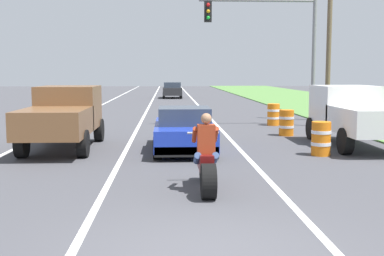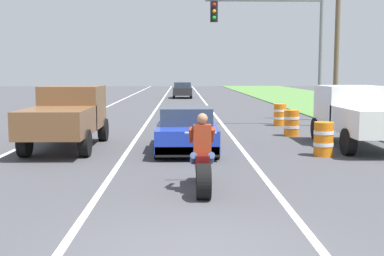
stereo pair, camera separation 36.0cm
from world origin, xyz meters
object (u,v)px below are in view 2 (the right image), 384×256
object	(u,v)px
pickup_truck_right_shoulder_white	(359,113)
construction_barrel_mid	(291,123)
construction_barrel_nearest	(324,139)
traffic_light_mast_near	(284,36)
sports_car_blue	(186,131)
construction_barrel_far	(280,115)
distant_car_far_ahead	(182,90)
motorcycle_with_rider	(202,163)
pickup_truck_left_lane_brown	(67,114)

from	to	relation	value
pickup_truck_right_shoulder_white	construction_barrel_mid	distance (m)	3.28
pickup_truck_right_shoulder_white	construction_barrel_nearest	xyz separation A→B (m)	(-1.65, -1.74, -0.60)
pickup_truck_right_shoulder_white	construction_barrel_nearest	bearing A→B (deg)	-133.41
traffic_light_mast_near	sports_car_blue	bearing A→B (deg)	-122.94
construction_barrel_far	distant_car_far_ahead	xyz separation A→B (m)	(-4.41, 24.40, 0.27)
construction_barrel_mid	construction_barrel_far	distance (m)	3.68
sports_car_blue	motorcycle_with_rider	bearing A→B (deg)	-87.14
motorcycle_with_rider	construction_barrel_far	size ratio (longest dim) A/B	2.21
distant_car_far_ahead	traffic_light_mast_near	bearing A→B (deg)	-79.74
distant_car_far_ahead	pickup_truck_left_lane_brown	bearing A→B (deg)	-96.95
distant_car_far_ahead	construction_barrel_far	bearing A→B (deg)	-79.76
pickup_truck_right_shoulder_white	construction_barrel_mid	xyz separation A→B (m)	(-1.57, 2.81, -0.60)
motorcycle_with_rider	pickup_truck_left_lane_brown	bearing A→B (deg)	124.84
construction_barrel_mid	distant_car_far_ahead	distance (m)	28.37
motorcycle_with_rider	pickup_truck_left_lane_brown	distance (m)	7.17
sports_car_blue	construction_barrel_far	size ratio (longest dim) A/B	4.30
motorcycle_with_rider	construction_barrel_far	xyz separation A→B (m)	(4.10, 12.45, -0.09)
construction_barrel_nearest	distant_car_far_ahead	world-z (taller)	distant_car_far_ahead
construction_barrel_nearest	pickup_truck_right_shoulder_white	bearing A→B (deg)	46.59
traffic_light_mast_near	construction_barrel_nearest	world-z (taller)	traffic_light_mast_near
pickup_truck_left_lane_brown	construction_barrel_mid	bearing A→B (deg)	20.25
pickup_truck_left_lane_brown	pickup_truck_right_shoulder_white	world-z (taller)	same
traffic_light_mast_near	motorcycle_with_rider	bearing A→B (deg)	-108.85
sports_car_blue	construction_barrel_mid	bearing A→B (deg)	40.14
motorcycle_with_rider	construction_barrel_far	bearing A→B (deg)	71.78
construction_barrel_nearest	distant_car_far_ahead	distance (m)	32.87
motorcycle_with_rider	distant_car_far_ahead	size ratio (longest dim) A/B	0.55
pickup_truck_left_lane_brown	construction_barrel_far	xyz separation A→B (m)	(8.18, 6.58, -0.60)
pickup_truck_left_lane_brown	traffic_light_mast_near	world-z (taller)	traffic_light_mast_near
sports_car_blue	construction_barrel_mid	xyz separation A→B (m)	(4.07, 3.44, -0.13)
construction_barrel_far	distant_car_far_ahead	distance (m)	24.80
sports_car_blue	pickup_truck_right_shoulder_white	bearing A→B (deg)	6.30
motorcycle_with_rider	traffic_light_mast_near	xyz separation A→B (m)	(4.16, 12.18, 3.45)
construction_barrel_nearest	construction_barrel_mid	distance (m)	4.55
construction_barrel_nearest	traffic_light_mast_near	bearing A→B (deg)	86.91
traffic_light_mast_near	construction_barrel_far	size ratio (longest dim) A/B	6.00
pickup_truck_right_shoulder_white	distant_car_far_ahead	size ratio (longest dim) A/B	1.20
motorcycle_with_rider	traffic_light_mast_near	size ratio (longest dim) A/B	0.37
sports_car_blue	distant_car_far_ahead	bearing A→B (deg)	90.08
pickup_truck_right_shoulder_white	construction_barrel_far	bearing A→B (deg)	101.15
sports_car_blue	pickup_truck_left_lane_brown	world-z (taller)	pickup_truck_left_lane_brown
construction_barrel_mid	distant_car_far_ahead	bearing A→B (deg)	98.34
pickup_truck_right_shoulder_white	construction_barrel_far	world-z (taller)	pickup_truck_right_shoulder_white
traffic_light_mast_near	construction_barrel_nearest	size ratio (longest dim) A/B	6.00
motorcycle_with_rider	pickup_truck_right_shoulder_white	distance (m)	8.05
construction_barrel_nearest	construction_barrel_mid	bearing A→B (deg)	89.01
motorcycle_with_rider	pickup_truck_left_lane_brown	world-z (taller)	pickup_truck_left_lane_brown
construction_barrel_nearest	construction_barrel_far	world-z (taller)	same
pickup_truck_left_lane_brown	traffic_light_mast_near	xyz separation A→B (m)	(8.24, 6.30, 2.94)
sports_car_blue	construction_barrel_mid	distance (m)	5.33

